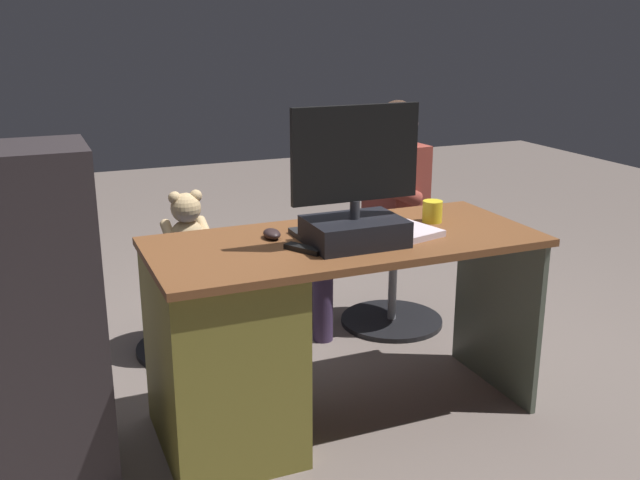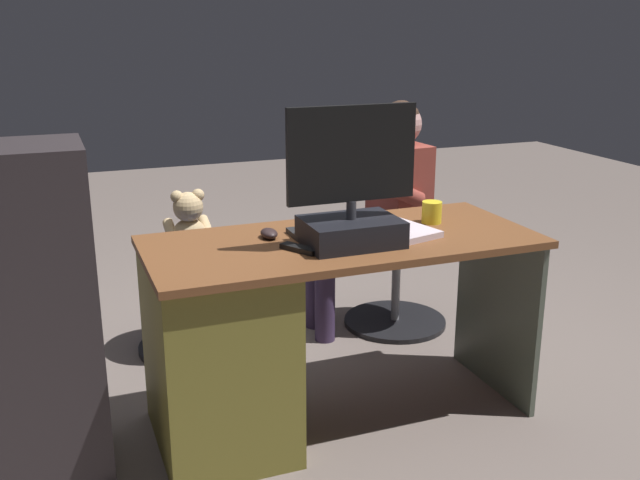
% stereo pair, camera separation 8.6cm
% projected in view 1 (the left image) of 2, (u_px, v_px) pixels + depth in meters
% --- Properties ---
extents(ground_plane, '(10.00, 10.00, 0.00)m').
position_uv_depth(ground_plane, '(308.00, 374.00, 3.26)').
color(ground_plane, '#6D6059').
extents(desk, '(1.46, 0.64, 0.74)m').
position_uv_depth(desk, '(250.00, 339.00, 2.67)').
color(desk, brown).
rests_on(desk, ground_plane).
extents(monitor, '(0.48, 0.25, 0.50)m').
position_uv_depth(monitor, '(354.00, 205.00, 2.60)').
color(monitor, black).
rests_on(monitor, desk).
extents(keyboard, '(0.42, 0.14, 0.02)m').
position_uv_depth(keyboard, '(346.00, 229.00, 2.79)').
color(keyboard, '#242526').
rests_on(keyboard, desk).
extents(computer_mouse, '(0.06, 0.10, 0.04)m').
position_uv_depth(computer_mouse, '(272.00, 234.00, 2.70)').
color(computer_mouse, '#2F2122').
rests_on(computer_mouse, desk).
extents(cup, '(0.08, 0.08, 0.09)m').
position_uv_depth(cup, '(432.00, 211.00, 2.91)').
color(cup, yellow).
rests_on(cup, desk).
extents(tv_remote, '(0.11, 0.15, 0.02)m').
position_uv_depth(tv_remote, '(304.00, 249.00, 2.55)').
color(tv_remote, black).
rests_on(tv_remote, desk).
extents(notebook_binder, '(0.29, 0.35, 0.02)m').
position_uv_depth(notebook_binder, '(397.00, 230.00, 2.78)').
color(notebook_binder, silver).
rests_on(notebook_binder, desk).
extents(office_chair_teddy, '(0.54, 0.54, 0.47)m').
position_uv_depth(office_chair_teddy, '(191.00, 297.00, 3.43)').
color(office_chair_teddy, black).
rests_on(office_chair_teddy, ground_plane).
extents(teddy_bear, '(0.21, 0.22, 0.31)m').
position_uv_depth(teddy_bear, '(186.00, 226.00, 3.34)').
color(teddy_bear, tan).
rests_on(teddy_bear, office_chair_teddy).
extents(visitor_chair, '(0.53, 0.53, 0.47)m').
position_uv_depth(visitor_chair, '(393.00, 275.00, 3.74)').
color(visitor_chair, black).
rests_on(visitor_chair, ground_plane).
extents(person, '(0.58, 0.50, 1.15)m').
position_uv_depth(person, '(378.00, 196.00, 3.59)').
color(person, brown).
rests_on(person, ground_plane).
extents(equipment_rack, '(0.44, 0.36, 1.15)m').
position_uv_depth(equipment_rack, '(32.00, 322.00, 2.37)').
color(equipment_rack, '#2E272A').
rests_on(equipment_rack, ground_plane).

